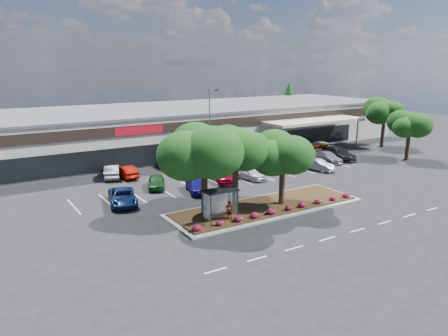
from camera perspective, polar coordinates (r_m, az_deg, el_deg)
ground at (r=37.69m, az=11.64°, el=-6.30°), size 160.00×160.00×0.00m
retail_store at (r=65.06m, az=-9.12°, el=5.01°), size 80.40×25.20×6.25m
landscape_island at (r=39.28m, az=5.50°, el=-5.06°), size 18.00×6.00×0.26m
lane_markings at (r=45.32m, az=2.46°, el=-2.62°), size 33.12×20.06×0.01m
shrub_row at (r=37.60m, az=7.46°, el=-5.35°), size 17.00×0.80×0.50m
bus_shelter at (r=34.82m, az=-0.61°, el=-3.67°), size 2.75×1.55×2.59m
island_tree_west at (r=35.36m, az=-2.61°, el=-0.22°), size 7.20×7.20×7.89m
island_tree_mid at (r=37.78m, az=1.51°, el=0.24°), size 6.60×6.60×7.32m
island_tree_east at (r=39.02m, az=7.63°, el=-0.07°), size 5.80×5.80×6.50m
tree_east_near at (r=62.62m, az=22.96°, el=3.87°), size 5.60×5.60×6.51m
tree_east_far at (r=71.24m, az=20.13°, el=5.62°), size 6.40×6.40×7.62m
conifer_north_east at (r=91.35m, az=8.42°, el=8.30°), size 3.96×3.96×9.00m
person_waiting at (r=35.55m, az=0.67°, el=-5.47°), size 0.66×0.56×1.55m
light_pole at (r=53.34m, az=-1.78°, el=4.55°), size 1.43×0.50×9.67m
car_0 at (r=40.99m, az=-13.10°, el=-3.70°), size 3.52×5.53×1.42m
car_1 at (r=45.53m, az=-8.82°, el=-1.79°), size 3.14×4.40×1.39m
car_2 at (r=43.71m, az=-3.62°, el=-2.25°), size 2.89×4.66×1.48m
car_3 at (r=47.90m, az=-0.03°, el=-0.79°), size 3.74×5.64×1.52m
car_4 at (r=48.59m, az=3.25°, el=-0.63°), size 2.77×4.62×1.47m
car_5 at (r=53.49m, az=6.33°, el=0.61°), size 1.78×4.24×1.43m
car_6 at (r=53.76m, az=12.16°, el=0.42°), size 2.28×4.40×1.38m
car_7 at (r=58.48m, az=13.38°, el=1.39°), size 2.14×4.75×1.35m
car_8 at (r=60.53m, az=14.71°, el=1.84°), size 2.71×5.72×1.61m
car_9 at (r=50.40m, az=-12.65°, el=-0.45°), size 1.56×4.36×1.43m
car_10 at (r=50.67m, az=-14.45°, el=-0.41°), size 3.02×4.94×1.54m
car_11 at (r=52.54m, az=-3.61°, el=0.55°), size 3.30×5.30×1.65m
car_12 at (r=53.37m, az=-6.86°, el=0.57°), size 2.51×5.14×1.44m
car_13 at (r=52.50m, az=-1.81°, el=0.44°), size 3.13×4.56×1.44m
car_14 at (r=56.44m, az=1.91°, el=1.41°), size 2.93×4.78×1.52m
car_15 at (r=60.06m, az=5.91°, el=2.10°), size 3.13×5.65×1.55m
car_16 at (r=63.70m, az=12.62°, el=2.50°), size 3.13×5.81×1.55m
car_17 at (r=66.26m, az=12.11°, el=2.88°), size 2.59×5.04×1.40m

